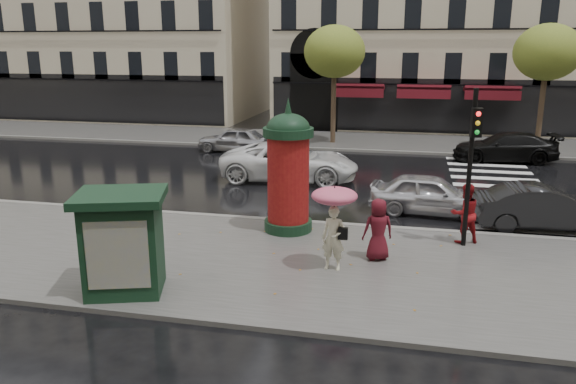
% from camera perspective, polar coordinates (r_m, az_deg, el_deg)
% --- Properties ---
extents(ground, '(160.00, 160.00, 0.00)m').
position_cam_1_polar(ground, '(15.08, 2.46, -7.00)').
color(ground, black).
rests_on(ground, ground).
extents(near_sidewalk, '(90.00, 7.00, 0.12)m').
position_cam_1_polar(near_sidewalk, '(14.61, 2.12, -7.50)').
color(near_sidewalk, '#474744').
rests_on(near_sidewalk, ground).
extents(far_sidewalk, '(90.00, 6.00, 0.12)m').
position_cam_1_polar(far_sidewalk, '(33.35, 8.22, 5.09)').
color(far_sidewalk, '#474744').
rests_on(far_sidewalk, ground).
extents(near_kerb, '(90.00, 0.25, 0.14)m').
position_cam_1_polar(near_kerb, '(17.85, 4.16, -3.29)').
color(near_kerb, slate).
rests_on(near_kerb, ground).
extents(far_kerb, '(90.00, 0.25, 0.14)m').
position_cam_1_polar(far_kerb, '(30.40, 7.77, 4.19)').
color(far_kerb, slate).
rests_on(far_kerb, ground).
extents(zebra_crossing, '(3.60, 11.75, 0.01)m').
position_cam_1_polar(zebra_crossing, '(24.33, 20.64, 0.54)').
color(zebra_crossing, silver).
rests_on(zebra_crossing, ground).
extents(tree_far_left, '(3.40, 3.40, 6.64)m').
position_cam_1_polar(tree_far_left, '(32.10, 4.75, 13.99)').
color(tree_far_left, '#38281C').
rests_on(tree_far_left, ground).
extents(tree_far_right, '(3.40, 3.40, 6.64)m').
position_cam_1_polar(tree_far_right, '(32.48, 24.86, 12.72)').
color(tree_far_right, '#38281C').
rests_on(tree_far_right, ground).
extents(woman_umbrella, '(1.13, 1.13, 2.18)m').
position_cam_1_polar(woman_umbrella, '(13.81, 4.71, -2.28)').
color(woman_umbrella, beige).
rests_on(woman_umbrella, near_sidewalk).
extents(woman_red, '(1.03, 0.94, 1.72)m').
position_cam_1_polar(woman_red, '(16.59, 17.52, -2.08)').
color(woman_red, maroon).
rests_on(woman_red, near_sidewalk).
extents(man_burgundy, '(0.93, 0.77, 1.64)m').
position_cam_1_polar(man_burgundy, '(14.78, 9.13, -3.77)').
color(man_burgundy, '#4F0F18').
rests_on(man_burgundy, near_sidewalk).
extents(morris_column, '(1.49, 1.49, 4.00)m').
position_cam_1_polar(morris_column, '(16.63, 0.02, 2.43)').
color(morris_column, black).
rests_on(morris_column, near_sidewalk).
extents(traffic_light, '(0.31, 0.42, 4.36)m').
position_cam_1_polar(traffic_light, '(15.86, 18.18, 3.76)').
color(traffic_light, black).
rests_on(traffic_light, near_sidewalk).
extents(newsstand, '(2.33, 2.13, 2.32)m').
position_cam_1_polar(newsstand, '(13.16, -16.40, -4.83)').
color(newsstand, black).
rests_on(newsstand, near_sidewalk).
extents(car_silver, '(4.14, 1.94, 1.37)m').
position_cam_1_polar(car_silver, '(19.54, 14.21, -0.23)').
color(car_silver, silver).
rests_on(car_silver, ground).
extents(car_darkgrey, '(4.33, 1.93, 1.38)m').
position_cam_1_polar(car_darkgrey, '(19.11, 24.51, -1.45)').
color(car_darkgrey, black).
rests_on(car_darkgrey, ground).
extents(car_white, '(5.93, 3.04, 1.60)m').
position_cam_1_polar(car_white, '(23.70, 0.18, 3.12)').
color(car_white, white).
rests_on(car_white, ground).
extents(car_black, '(5.03, 2.35, 1.42)m').
position_cam_1_polar(car_black, '(29.56, 21.19, 4.28)').
color(car_black, black).
rests_on(car_black, ground).
extents(car_far_silver, '(4.05, 1.85, 1.35)m').
position_cam_1_polar(car_far_silver, '(30.17, -5.44, 5.34)').
color(car_far_silver, '#98989C').
rests_on(car_far_silver, ground).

